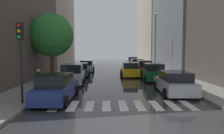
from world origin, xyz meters
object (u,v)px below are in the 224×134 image
(parked_car_right_fourth, at_px, (137,65))
(traffic_light_left_corner, at_px, (20,45))
(taxi_midroad, at_px, (130,70))
(parked_car_left_third, at_px, (80,70))
(parked_car_left_fourth, at_px, (87,66))
(parked_car_right_nearest, at_px, (174,83))
(parked_car_right_fifth, at_px, (132,62))
(street_tree_left, at_px, (52,35))
(parked_car_right_second, at_px, (153,73))
(parked_car_right_third, at_px, (144,68))
(parked_car_left_second, at_px, (73,75))
(parked_car_left_nearest, at_px, (56,88))
(pedestrian_near_tree, at_px, (38,80))
(lamp_post_right, at_px, (155,39))

(parked_car_right_fourth, relative_size, traffic_light_left_corner, 1.12)
(taxi_midroad, bearing_deg, parked_car_left_third, 87.35)
(parked_car_left_fourth, xyz_separation_m, parked_car_right_nearest, (7.59, -15.79, -0.00))
(parked_car_right_fifth, bearing_deg, traffic_light_left_corner, 163.67)
(street_tree_left, bearing_deg, parked_car_right_fifth, 59.57)
(parked_car_right_fifth, height_order, street_tree_left, street_tree_left)
(parked_car_right_second, distance_m, street_tree_left, 10.78)
(parked_car_right_nearest, xyz_separation_m, parked_car_right_fourth, (-0.05, 18.57, 0.05))
(parked_car_right_third, height_order, traffic_light_left_corner, traffic_light_left_corner)
(parked_car_right_third, bearing_deg, parked_car_left_second, 136.06)
(parked_car_left_third, relative_size, parked_car_right_second, 0.99)
(parked_car_left_nearest, height_order, parked_car_left_third, parked_car_left_nearest)
(parked_car_right_second, distance_m, pedestrian_near_tree, 11.23)
(parked_car_left_fourth, relative_size, parked_car_right_third, 1.08)
(lamp_post_right, bearing_deg, parked_car_right_fourth, 109.84)
(parked_car_right_third, relative_size, parked_car_right_fifth, 0.89)
(parked_car_right_fifth, height_order, taxi_midroad, taxi_midroad)
(parked_car_left_third, bearing_deg, parked_car_right_fourth, -45.35)
(parked_car_right_second, relative_size, pedestrian_near_tree, 2.81)
(parked_car_left_third, height_order, lamp_post_right, lamp_post_right)
(parked_car_left_fourth, bearing_deg, taxi_midroad, -138.97)
(parked_car_left_third, relative_size, parked_car_right_fourth, 0.92)
(parked_car_left_third, relative_size, parked_car_right_third, 1.08)
(parked_car_right_nearest, height_order, lamp_post_right, lamp_post_right)
(parked_car_left_nearest, bearing_deg, parked_car_right_second, -39.12)
(parked_car_right_nearest, xyz_separation_m, pedestrian_near_tree, (-9.39, 0.00, 0.24))
(parked_car_right_second, bearing_deg, pedestrian_near_tree, 125.81)
(parked_car_right_nearest, height_order, street_tree_left, street_tree_left)
(parked_car_left_fourth, height_order, lamp_post_right, lamp_post_right)
(parked_car_left_third, bearing_deg, traffic_light_left_corner, 170.81)
(parked_car_right_nearest, xyz_separation_m, lamp_post_right, (1.72, 13.66, 3.81))
(parked_car_left_second, bearing_deg, taxi_midroad, -47.86)
(parked_car_left_fourth, relative_size, street_tree_left, 0.68)
(parked_car_left_fourth, height_order, parked_car_right_fifth, parked_car_right_fifth)
(parked_car_left_nearest, height_order, taxi_midroad, taxi_midroad)
(parked_car_left_nearest, xyz_separation_m, taxi_midroad, (5.64, 11.88, 0.01))
(parked_car_left_third, bearing_deg, lamp_post_right, -72.57)
(parked_car_left_third, bearing_deg, parked_car_left_second, 177.55)
(parked_car_left_nearest, height_order, street_tree_left, street_tree_left)
(parked_car_right_fourth, height_order, lamp_post_right, lamp_post_right)
(parked_car_right_nearest, bearing_deg, parked_car_left_third, 39.44)
(parked_car_left_third, bearing_deg, parked_car_right_second, -119.29)
(lamp_post_right, bearing_deg, parked_car_right_third, -138.40)
(parked_car_left_fourth, relative_size, pedestrian_near_tree, 2.79)
(lamp_post_right, bearing_deg, parked_car_right_second, -104.20)
(parked_car_right_second, xyz_separation_m, parked_car_right_third, (0.11, 5.77, 0.00))
(parked_car_left_third, xyz_separation_m, parked_car_right_fifth, (7.79, 14.38, 0.10))
(parked_car_right_nearest, relative_size, lamp_post_right, 0.63)
(lamp_post_right, bearing_deg, taxi_midroad, -134.47)
(parked_car_left_third, relative_size, street_tree_left, 0.68)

